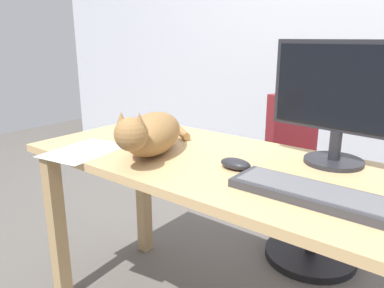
# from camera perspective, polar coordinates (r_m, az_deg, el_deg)

# --- Properties ---
(back_wall) EXTENTS (6.00, 0.04, 2.60)m
(back_wall) POSITION_cam_1_polar(r_m,az_deg,el_deg) (2.67, 24.98, 17.47)
(back_wall) COLOR silver
(back_wall) RESTS_ON ground_plane
(desk) EXTENTS (1.54, 0.65, 0.75)m
(desk) POSITION_cam_1_polar(r_m,az_deg,el_deg) (1.36, 5.43, -7.15)
(desk) COLOR tan
(desk) RESTS_ON ground_plane
(office_chair) EXTENTS (0.50, 0.48, 0.89)m
(office_chair) POSITION_cam_1_polar(r_m,az_deg,el_deg) (2.10, 17.30, -6.87)
(office_chair) COLOR black
(office_chair) RESTS_ON ground_plane
(monitor) EXTENTS (0.48, 0.20, 0.41)m
(monitor) POSITION_cam_1_polar(r_m,az_deg,el_deg) (1.33, 21.67, 6.48)
(monitor) COLOR #232328
(monitor) RESTS_ON desk
(keyboard) EXTENTS (0.44, 0.15, 0.03)m
(keyboard) POSITION_cam_1_polar(r_m,az_deg,el_deg) (1.07, 17.72, -7.14)
(keyboard) COLOR #333338
(keyboard) RESTS_ON desk
(cat) EXTENTS (0.32, 0.57, 0.20)m
(cat) POSITION_cam_1_polar(r_m,az_deg,el_deg) (1.38, -6.20, 1.63)
(cat) COLOR olive
(cat) RESTS_ON desk
(computer_mouse) EXTENTS (0.11, 0.06, 0.04)m
(computer_mouse) POSITION_cam_1_polar(r_m,az_deg,el_deg) (1.24, 6.67, -3.02)
(computer_mouse) COLOR #232328
(computer_mouse) RESTS_ON desk
(paper_sheet) EXTENTS (0.25, 0.32, 0.00)m
(paper_sheet) POSITION_cam_1_polar(r_m,az_deg,el_deg) (1.49, -16.12, -1.00)
(paper_sheet) COLOR white
(paper_sheet) RESTS_ON desk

